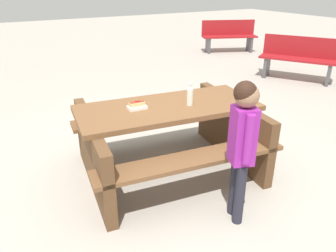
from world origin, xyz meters
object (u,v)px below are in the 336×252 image
hotdog_tray (137,106)px  park_bench_mid (229,35)px  picnic_table (168,133)px  park_bench_near (299,58)px  child_in_coat (242,136)px  soda_bottle (190,95)px

hotdog_tray → park_bench_mid: bearing=-136.9°
picnic_table → hotdog_tray: bearing=-12.1°
hotdog_tray → park_bench_near: 4.65m
child_in_coat → park_bench_near: (-3.89, -2.69, -0.34)m
child_in_coat → park_bench_near: 4.74m
picnic_table → child_in_coat: bearing=97.5°
park_bench_near → park_bench_mid: (-0.56, -2.89, 0.00)m
child_in_coat → picnic_table: bearing=-82.5°
picnic_table → child_in_coat: child_in_coat is taller
child_in_coat → soda_bottle: bearing=-94.6°
picnic_table → hotdog_tray: size_ratio=10.57×
soda_bottle → hotdog_tray: size_ratio=1.23×
picnic_table → park_bench_mid: bearing=-134.7°
hotdog_tray → park_bench_near: (-4.32, -1.68, -0.33)m
soda_bottle → park_bench_mid: bearing=-132.8°
park_bench_mid → hotdog_tray: bearing=43.1°
hotdog_tray → child_in_coat: child_in_coat is taller
hotdog_tray → child_in_coat: size_ratio=0.15×
soda_bottle → child_in_coat: bearing=85.4°
picnic_table → park_bench_mid: 6.51m
soda_bottle → park_bench_near: 4.26m
hotdog_tray → child_in_coat: (-0.43, 1.02, 0.01)m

